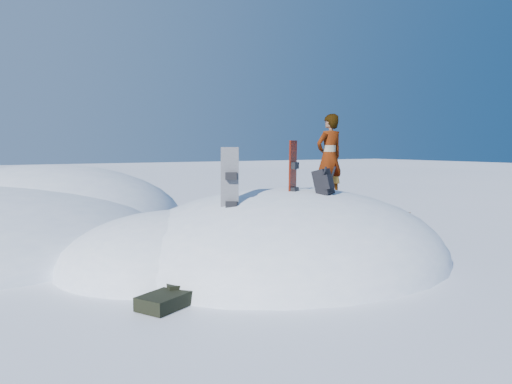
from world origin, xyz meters
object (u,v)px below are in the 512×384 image
snowboard_dark (230,194)px  person (329,156)px  snowboard_red (293,181)px  backpack (324,182)px

snowboard_dark → person: 3.79m
snowboard_red → person: 2.43m
snowboard_dark → person: size_ratio=0.85×
backpack → snowboard_dark: bearing=146.2°
snowboard_red → backpack: size_ratio=2.74×
backpack → person: person is taller
snowboard_red → snowboard_dark: 1.47m
snowboard_red → snowboard_dark: snowboard_red is taller
snowboard_red → person: size_ratio=0.81×
snowboard_red → snowboard_dark: (-1.46, -0.16, -0.17)m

